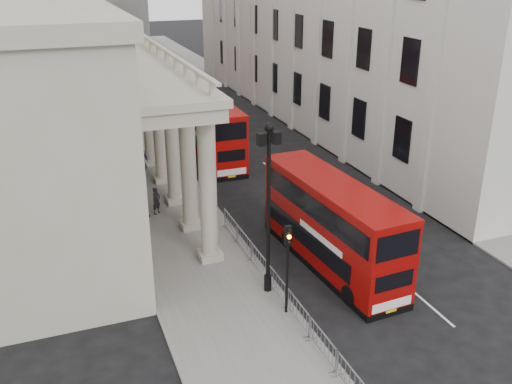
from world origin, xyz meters
The scene contains 15 objects.
ground centered at (0.00, 0.00, 0.00)m, with size 260.00×260.00×0.00m, color black.
sidewalk_west centered at (-3.00, 30.00, 0.06)m, with size 6.00×140.00×0.12m, color slate.
sidewalk_east centered at (13.50, 30.00, 0.06)m, with size 3.00×140.00×0.12m, color slate.
kerb centered at (-0.05, 30.00, 0.07)m, with size 0.20×140.00×0.14m, color slate.
portico_building centered at (-10.50, 18.00, 6.00)m, with size 9.00×28.00×12.00m, color #A19B87.
lamp_post_south centered at (-0.60, 4.00, 4.91)m, with size 1.05×0.44×8.32m.
lamp_post_mid centered at (-0.60, 20.00, 4.91)m, with size 1.05×0.44×8.32m.
lamp_post_north centered at (-0.60, 36.00, 4.91)m, with size 1.05×0.44×8.32m.
traffic_light centered at (-0.50, 1.98, 3.11)m, with size 0.28×0.33×4.30m.
crowd_barriers centered at (-0.35, 2.23, 0.67)m, with size 0.50×18.75×1.10m.
bus_near centered at (3.45, 5.39, 2.39)m, with size 3.25×10.72×4.57m.
bus_far centered at (2.49, 24.01, 2.45)m, with size 2.72×10.88×4.69m.
pedestrian_a centered at (-3.79, 14.62, 0.98)m, with size 0.63×0.41×1.72m, color black.
pedestrian_b centered at (-4.68, 14.38, 0.98)m, with size 0.84×0.65×1.73m, color black.
pedestrian_c centered at (-3.18, 22.90, 0.95)m, with size 0.81×0.53×1.66m, color black.
Camera 1 is at (-9.43, -17.83, 14.96)m, focal length 40.00 mm.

